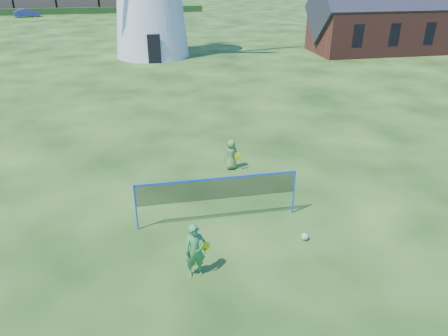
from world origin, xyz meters
The scene contains 8 objects.
ground centered at (0.00, 0.00, 0.00)m, with size 220.00×220.00×0.00m, color black.
chapel centered at (19.49, 25.34, 2.91)m, with size 12.22×5.92×10.33m.
badminton_net centered at (-0.15, -0.22, 1.14)m, with size 5.05×0.05×1.55m.
player_girl centered at (-1.16, -2.62, 0.76)m, with size 0.72×0.45×1.52m.
player_boy centered at (1.07, 3.42, 0.61)m, with size 0.70×0.54×1.22m.
play_ball centered at (2.21, -1.72, 0.11)m, with size 0.22×0.22×0.22m, color green.
hedge centered at (-22.00, 66.00, 0.50)m, with size 62.00×0.80×1.00m, color #193814.
car_right centered at (-19.34, 62.78, 0.63)m, with size 1.33×3.82×1.26m, color navy.
Camera 1 is at (-2.08, -11.22, 7.35)m, focal length 33.24 mm.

